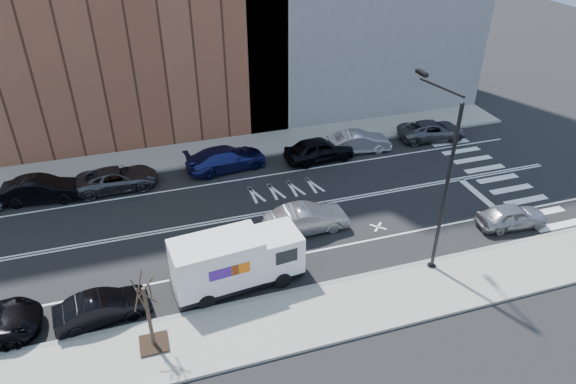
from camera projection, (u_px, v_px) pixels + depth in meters
ground at (262, 214)px, 30.50m from camera, size 120.00×120.00×0.00m
sidewalk_near at (312, 316)px, 23.33m from camera, size 44.00×3.60×0.15m
sidewalk_far at (231, 148)px, 37.59m from camera, size 44.00×3.60×0.15m
curb_near at (299, 290)px, 24.79m from camera, size 44.00×0.25×0.17m
curb_far at (236, 159)px, 36.13m from camera, size 44.00×0.25×0.17m
crosswalk at (491, 174)px, 34.59m from camera, size 3.00×14.00×0.01m
road_markings at (262, 214)px, 30.50m from camera, size 40.00×8.60×0.01m
streetlight at (442, 178)px, 24.01m from camera, size 0.44×4.02×9.34m
street_tree at (150, 323)px, 21.14m from camera, size 1.20×1.20×3.75m
fedex_van at (236, 260)px, 24.47m from camera, size 6.50×2.76×2.89m
far_parked_b at (41, 189)px, 31.40m from camera, size 4.83×2.19×1.54m
far_parked_c at (117, 179)px, 32.64m from camera, size 5.08×2.44×1.40m
far_parked_d at (226, 158)px, 34.76m from camera, size 5.69×2.89×1.58m
far_parked_e at (319, 149)px, 35.80m from camera, size 5.06×2.33×1.68m
far_parked_f at (359, 142)px, 37.00m from camera, size 4.69×1.98×1.51m
far_parked_g at (432, 130)px, 38.76m from camera, size 5.31×2.95×1.41m
driving_sedan at (306, 219)px, 28.67m from camera, size 4.76×1.76×1.56m
near_parked_rear_a at (102, 308)px, 22.93m from camera, size 4.28×1.97×1.36m
near_parked_front at (512, 216)px, 29.08m from camera, size 4.14×1.94×1.37m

